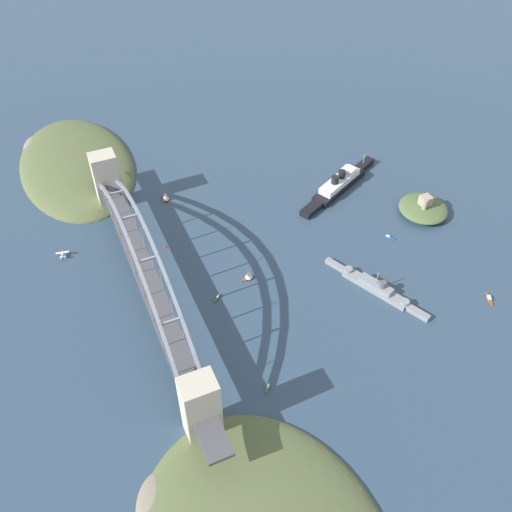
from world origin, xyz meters
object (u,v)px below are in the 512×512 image
naval_cruiser (376,288)px  small_boat_1 (268,387)px  harbor_arch_bridge (145,271)px  small_boat_5 (249,274)px  seaplane_taxiing_near_bridge (63,254)px  small_boat_0 (489,299)px  small_boat_4 (165,196)px  ocean_liner (339,184)px  small_boat_2 (388,237)px  fort_island_mid_harbor (423,208)px  small_boat_3 (218,298)px  channel_marker_buoy (165,246)px

naval_cruiser → small_boat_1: bearing=-67.7°
harbor_arch_bridge → small_boat_5: bearing=80.7°
naval_cruiser → seaplane_taxiing_near_bridge: 228.45m
small_boat_0 → small_boat_4: size_ratio=1.30×
ocean_liner → small_boat_5: bearing=-59.3°
naval_cruiser → small_boat_0: naval_cruiser is taller
ocean_liner → small_boat_5: (65.35, -110.04, -0.52)m
harbor_arch_bridge → small_boat_2: bearing=85.4°
small_boat_0 → fort_island_mid_harbor: bearing=172.5°
small_boat_2 → small_boat_5: bearing=-91.7°
small_boat_0 → small_boat_1: bearing=-88.9°
small_boat_2 → small_boat_4: size_ratio=0.89×
seaplane_taxiing_near_bridge → small_boat_1: (162.71, 92.19, -1.35)m
harbor_arch_bridge → small_boat_4: size_ratio=29.50×
naval_cruiser → small_boat_5: 89.44m
ocean_liner → small_boat_0: (149.71, 33.55, -4.22)m
harbor_arch_bridge → small_boat_2: harbor_arch_bridge is taller
naval_cruiser → small_boat_4: (-154.59, -104.51, 1.18)m
small_boat_0 → small_boat_4: (-193.02, -171.36, 3.41)m
small_boat_3 → small_boat_4: (-117.48, -0.71, 3.27)m
ocean_liner → fort_island_mid_harbor: size_ratio=2.33×
fort_island_mid_harbor → small_boat_0: fort_island_mid_harbor is taller
small_boat_2 → ocean_liner: bearing=-176.1°
fort_island_mid_harbor → small_boat_4: (-97.74, -183.86, -0.62)m
harbor_arch_bridge → small_boat_4: bearing=156.8°
fort_island_mid_harbor → channel_marker_buoy: bearing=-102.3°
small_boat_5 → channel_marker_buoy: size_ratio=3.59×
ocean_liner → channel_marker_buoy: bearing=-86.0°
small_boat_3 → fort_island_mid_harbor: bearing=96.2°
small_boat_2 → small_boat_3: small_boat_3 is taller
small_boat_3 → small_boat_5: (-8.82, 27.07, 3.56)m
ocean_liner → seaplane_taxiing_near_bridge: ocean_liner is taller
small_boat_2 → small_boat_5: small_boat_5 is taller
fort_island_mid_harbor → seaplane_taxiing_near_bridge: (-64.31, -273.03, -2.49)m
seaplane_taxiing_near_bridge → small_boat_3: 123.06m
small_boat_4 → small_boat_5: size_ratio=0.97×
ocean_liner → small_boat_3: bearing=-61.6°
seaplane_taxiing_near_bridge → small_boat_0: bearing=58.5°
small_boat_0 → small_boat_1: small_boat_1 is taller
seaplane_taxiing_near_bridge → small_boat_4: (-33.43, 89.17, 1.87)m
small_boat_5 → fort_island_mid_harbor: bearing=94.0°
naval_cruiser → small_boat_2: naval_cruiser is taller
small_boat_1 → small_boat_3: 78.70m
small_boat_0 → small_boat_3: (-75.54, -170.66, 0.14)m
ocean_liner → small_boat_1: 203.82m
small_boat_2 → small_boat_3: bearing=-87.8°
naval_cruiser → small_boat_1: size_ratio=11.49×
small_boat_2 → small_boat_3: size_ratio=1.34×
ocean_liner → small_boat_4: size_ratio=9.65×
seaplane_taxiing_near_bridge → small_boat_1: size_ratio=1.43×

